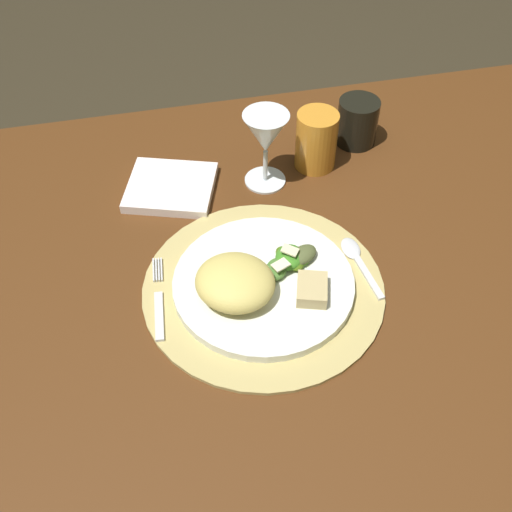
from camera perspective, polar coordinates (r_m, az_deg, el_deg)
ground_plane at (r=1.59m, az=1.90°, el=-19.01°), size 6.00×6.00×0.00m
dining_table at (r=1.08m, az=2.66°, el=-6.32°), size 1.27×0.94×0.73m
placemat at (r=0.94m, az=0.67°, el=-2.89°), size 0.36×0.36×0.01m
dinner_plate at (r=0.93m, az=0.67°, el=-2.49°), size 0.27×0.27×0.01m
pasta_serving at (r=0.89m, az=-1.88°, el=-2.37°), size 0.16×0.15×0.05m
salad_greens at (r=0.94m, az=3.14°, el=-0.26°), size 0.10×0.08×0.03m
bread_piece at (r=0.91m, az=5.04°, el=-3.02°), size 0.06×0.07×0.02m
fork at (r=0.93m, az=-8.73°, el=-4.07°), size 0.03×0.15×0.00m
spoon at (r=0.99m, az=8.93°, el=-0.05°), size 0.03×0.13×0.01m
napkin at (r=1.10m, az=-7.65°, el=6.13°), size 0.18×0.17×0.02m
wine_glass at (r=1.06m, az=0.88°, el=10.69°), size 0.08×0.08×0.14m
amber_tumbler at (r=1.12m, az=5.42°, el=10.29°), size 0.07×0.07×0.10m
dark_tumbler at (r=1.19m, az=9.07°, el=11.80°), size 0.07×0.07×0.09m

